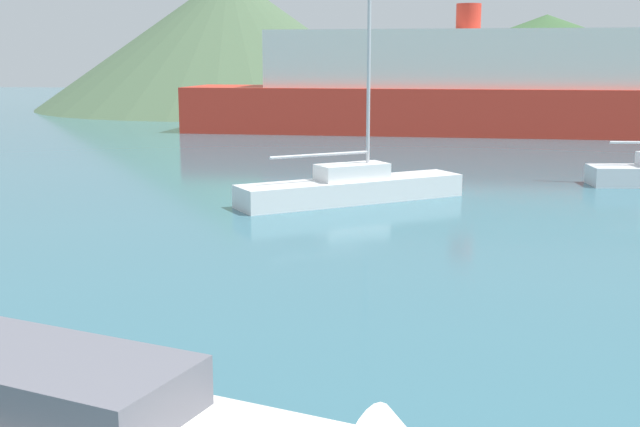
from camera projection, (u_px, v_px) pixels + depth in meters
sailboat_middle at (352, 187)px, 27.00m from camera, size 7.37×6.07×7.25m
ferry_distant at (466, 89)px, 51.02m from camera, size 36.19×6.38×8.10m
hill_west at (230, 41)px, 77.55m from camera, size 36.88×36.88×12.82m
hill_central at (545, 60)px, 82.69m from camera, size 50.24×50.24×9.14m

